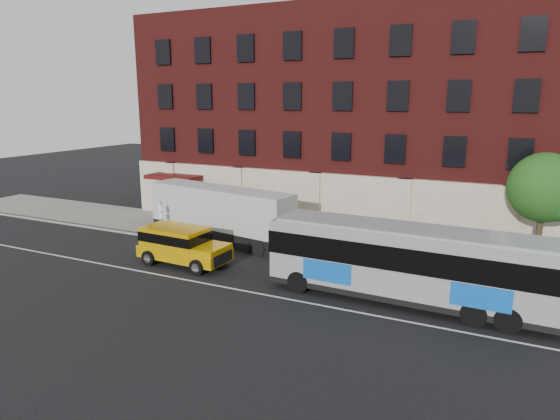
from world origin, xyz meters
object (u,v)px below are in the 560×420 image
at_px(sign_pole, 162,217).
at_px(city_bus, 409,261).
at_px(shipping_container, 220,215).
at_px(yellow_suv, 180,243).
at_px(street_tree, 545,190).

relative_size(sign_pole, city_bus, 0.20).
height_order(sign_pole, shipping_container, shipping_container).
xyz_separation_m(sign_pole, shipping_container, (3.81, 1.11, 0.28)).
distance_m(yellow_suv, shipping_container, 4.85).
bearing_deg(shipping_container, sign_pole, -163.73).
height_order(street_tree, yellow_suv, street_tree).
relative_size(sign_pole, street_tree, 0.40).
distance_m(city_bus, yellow_suv, 12.46).
distance_m(sign_pole, street_tree, 22.49).
relative_size(street_tree, shipping_container, 0.58).
bearing_deg(city_bus, sign_pole, 167.78).
relative_size(sign_pole, shipping_container, 0.23).
bearing_deg(city_bus, shipping_container, 159.85).
bearing_deg(city_bus, street_tree, 52.37).
bearing_deg(yellow_suv, city_bus, 0.35).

